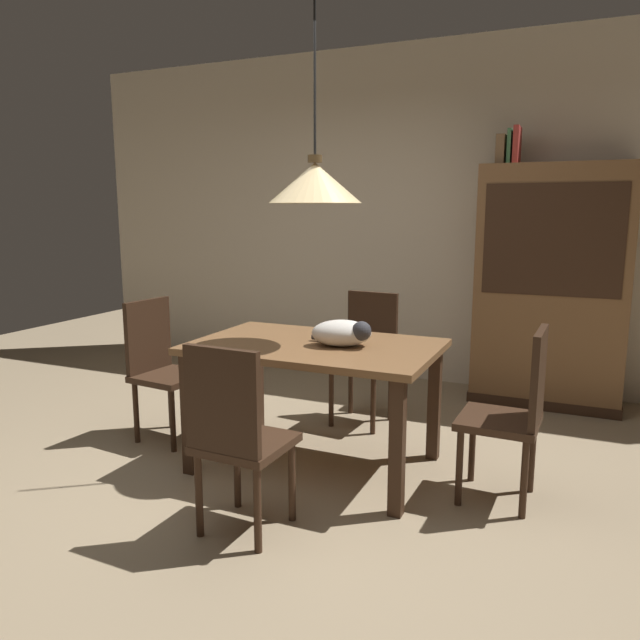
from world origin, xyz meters
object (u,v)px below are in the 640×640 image
Objects in this scene: book_brown_thick at (502,150)px; chair_left_side at (161,363)px; chair_near_front at (236,432)px; pendant_lamp at (315,182)px; book_green_slim at (510,147)px; book_red_tall at (517,146)px; chair_far_back at (366,351)px; dining_table at (315,360)px; hutch_bookcase at (550,292)px; chair_right_side at (515,408)px; cat_sleeping at (343,333)px.

chair_left_side is at bearing -135.93° from book_brown_thick.
chair_left_side is (-1.13, 0.89, 0.00)m from chair_near_front.
book_green_slim is at bearing 66.10° from pendant_lamp.
book_red_tall is (0.86, 1.82, 0.33)m from pendant_lamp.
chair_far_back is 1.43m from chair_left_side.
dining_table is at bearing -113.90° from book_green_slim.
book_brown_thick reaches higher than chair_left_side.
hutch_bookcase reaches higher than chair_left_side.
pendant_lamp is 0.70× the size of hutch_bookcase.
hutch_bookcase is 1.14m from book_red_tall.
pendant_lamp is (1.13, -0.01, 1.15)m from chair_left_side.
pendant_lamp is (-1.13, 0.00, 1.15)m from chair_right_side.
chair_near_front is 2.97m from hutch_bookcase.
chair_right_side is 3.58× the size of book_green_slim.
chair_left_side is at bearing 179.74° from chair_right_side.
cat_sleeping is (0.17, -0.88, 0.32)m from chair_far_back.
chair_near_front is (-0.01, -1.76, 0.00)m from chair_far_back.
dining_table is 2.18m from hutch_bookcase.
cat_sleeping is 1.69× the size of book_brown_thick.
chair_right_side and chair_far_back have the same top height.
chair_far_back is 0.50× the size of hutch_bookcase.
book_green_slim is (-0.32, 1.83, 1.47)m from chair_right_side.
book_green_slim is at bearing 70.88° from cat_sleeping.
pendant_lamp reaches higher than chair_near_front.
chair_near_front is 0.72× the size of pendant_lamp.
pendant_lamp is 4.64× the size of book_red_tall.
chair_right_side is 0.50× the size of hutch_bookcase.
dining_table is 2.42m from book_red_tall.
book_red_tall reaches higher than book_green_slim.
hutch_bookcase is at bearing -0.21° from book_brown_thick.
book_brown_thick is at bearing 67.72° from pendant_lamp.
book_brown_thick is 0.11m from book_red_tall.
chair_far_back is 1.95m from book_red_tall.
chair_far_back is 0.95m from cat_sleeping.
book_red_tall is at bearing 98.46° from chair_right_side.
hutch_bookcase reaches higher than dining_table.
cat_sleeping is 1.56× the size of book_green_slim.
cat_sleeping is at bearing -0.44° from dining_table.
hutch_bookcase is at bearing 39.15° from chair_far_back.
book_green_slim reaches higher than hutch_bookcase.
hutch_bookcase is at bearing 66.61° from chair_near_front.
chair_far_back is at bearing 89.61° from dining_table.
chair_far_back is at bearing 100.89° from cat_sleeping.
book_brown_thick is at bearing 67.72° from dining_table.
cat_sleeping is at bearing -0.42° from chair_left_side.
book_green_slim reaches higher than chair_left_side.
book_brown_thick reaches higher than chair_right_side.
book_red_tall is at bearing 48.00° from chair_far_back.
chair_near_front is (-0.00, -0.88, -0.14)m from dining_table.
hutch_bookcase is 7.12× the size of book_green_slim.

